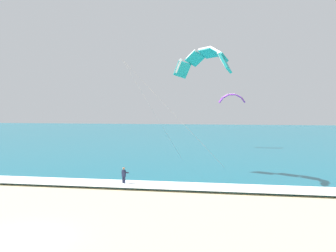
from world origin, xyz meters
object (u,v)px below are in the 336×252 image
(kite_distant, at_px, (232,97))
(kitesurfer, at_px, (124,175))
(kite_primary, at_px, (205,60))
(surfboard, at_px, (124,185))

(kite_distant, bearing_deg, kitesurfer, -107.46)
(kitesurfer, relative_size, kite_primary, 0.14)
(surfboard, relative_size, kitesurfer, 0.85)
(kite_primary, xyz_separation_m, kite_distant, (3.49, 25.86, -3.14))
(surfboard, height_order, kite_distant, kite_distant)
(surfboard, height_order, kitesurfer, kitesurfer)
(kite_primary, bearing_deg, kite_distant, 82.31)
(kitesurfer, bearing_deg, surfboard, -118.38)
(surfboard, height_order, kite_primary, kite_primary)
(kitesurfer, bearing_deg, kite_distant, 72.54)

